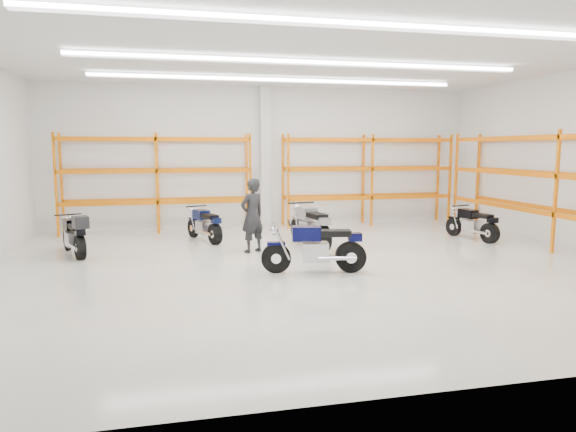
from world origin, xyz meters
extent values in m
plane|color=beige|center=(0.00, 0.00, 0.00)|extent=(14.00, 14.00, 0.00)
cube|color=white|center=(0.00, 6.00, 2.25)|extent=(14.00, 0.02, 4.50)
cube|color=white|center=(0.00, -6.00, 2.25)|extent=(14.00, 0.02, 4.50)
cube|color=white|center=(0.00, 0.00, 4.50)|extent=(14.00, 12.00, 0.02)
cube|color=white|center=(0.00, -3.00, 4.40)|extent=(10.00, 0.22, 0.10)
cube|color=white|center=(0.00, 0.50, 4.40)|extent=(10.00, 0.22, 0.10)
cube|color=white|center=(0.00, 3.50, 4.40)|extent=(10.00, 0.22, 0.10)
cylinder|color=black|center=(-0.92, -0.52, 0.31)|extent=(0.63, 0.23, 0.61)
cylinder|color=black|center=(0.59, -0.80, 0.32)|extent=(0.66, 0.29, 0.64)
cylinder|color=silver|center=(-0.92, -0.52, 0.31)|extent=(0.23, 0.18, 0.20)
cylinder|color=silver|center=(0.59, -0.80, 0.32)|extent=(0.26, 0.24, 0.23)
cube|color=#080A38|center=(-0.92, -0.52, 0.61)|extent=(0.39, 0.22, 0.06)
cube|color=#B7B7BC|center=(-0.14, -0.66, 0.43)|extent=(0.59, 0.46, 0.39)
cube|color=#A5A5AA|center=(0.25, -0.73, 0.33)|extent=(0.73, 0.25, 0.08)
cube|color=#080A38|center=(-0.32, -0.63, 0.82)|extent=(0.63, 0.45, 0.29)
cube|color=black|center=(0.25, -0.73, 0.82)|extent=(0.72, 0.42, 0.12)
cube|color=#080A38|center=(0.67, -0.81, 0.74)|extent=(0.30, 0.27, 0.16)
cylinder|color=black|center=(-0.66, -0.57, 1.04)|extent=(0.16, 0.71, 0.04)
sphere|color=silver|center=(-0.96, -0.51, 0.88)|extent=(0.19, 0.19, 0.19)
cylinder|color=silver|center=(0.26, -0.90, 0.33)|extent=(0.77, 0.23, 0.09)
cylinder|color=black|center=(-5.57, 2.98, 0.27)|extent=(0.30, 0.54, 0.54)
cylinder|color=black|center=(-5.06, 1.73, 0.28)|extent=(0.36, 0.58, 0.56)
cylinder|color=silver|center=(-5.57, 2.98, 0.27)|extent=(0.18, 0.21, 0.18)
cylinder|color=silver|center=(-5.06, 1.73, 0.28)|extent=(0.24, 0.25, 0.20)
cube|color=black|center=(-5.57, 2.98, 0.54)|extent=(0.25, 0.35, 0.05)
cube|color=#B7B7BC|center=(-5.31, 2.33, 0.38)|extent=(0.48, 0.56, 0.34)
cube|color=#A5A5AA|center=(-5.18, 2.01, 0.29)|extent=(0.33, 0.63, 0.07)
cube|color=black|center=(-5.37, 2.48, 0.72)|extent=(0.47, 0.58, 0.25)
cube|color=black|center=(-5.18, 2.01, 0.72)|extent=(0.47, 0.65, 0.11)
cube|color=black|center=(-5.04, 1.66, 0.65)|extent=(0.27, 0.29, 0.14)
cylinder|color=black|center=(-5.48, 2.77, 0.92)|extent=(0.60, 0.26, 0.03)
sphere|color=silver|center=(-5.58, 3.02, 0.78)|extent=(0.17, 0.17, 0.17)
cylinder|color=silver|center=(-5.30, 1.92, 0.29)|extent=(0.33, 0.66, 0.08)
cube|color=black|center=(-5.00, 1.56, 0.88)|extent=(0.41, 0.43, 0.27)
cylinder|color=black|center=(-2.41, 4.17, 0.27)|extent=(0.31, 0.54, 0.54)
cylinder|color=black|center=(-1.89, 2.91, 0.28)|extent=(0.37, 0.58, 0.56)
cylinder|color=silver|center=(-2.41, 4.17, 0.27)|extent=(0.19, 0.22, 0.18)
cylinder|color=silver|center=(-1.89, 2.91, 0.28)|extent=(0.24, 0.25, 0.20)
cube|color=#0D1845|center=(-2.41, 4.17, 0.54)|extent=(0.25, 0.35, 0.05)
cube|color=#B7B7BC|center=(-2.14, 3.52, 0.38)|extent=(0.48, 0.56, 0.34)
cube|color=#A5A5AA|center=(-2.00, 3.20, 0.29)|extent=(0.34, 0.63, 0.07)
cube|color=#0D1845|center=(-2.20, 3.67, 0.72)|extent=(0.48, 0.59, 0.25)
cube|color=black|center=(-2.00, 3.20, 0.72)|extent=(0.48, 0.66, 0.11)
cube|color=#0D1845|center=(-1.86, 2.85, 0.65)|extent=(0.27, 0.29, 0.14)
cylinder|color=black|center=(-2.32, 3.95, 0.92)|extent=(0.60, 0.27, 0.03)
sphere|color=silver|center=(-2.42, 4.20, 0.78)|extent=(0.17, 0.17, 0.17)
cylinder|color=silver|center=(-2.12, 3.11, 0.29)|extent=(0.34, 0.66, 0.08)
cylinder|color=black|center=(0.37, 2.95, 0.32)|extent=(0.23, 0.65, 0.64)
cylinder|color=black|center=(0.63, 1.37, 0.33)|extent=(0.30, 0.68, 0.66)
cylinder|color=silver|center=(0.37, 2.95, 0.32)|extent=(0.18, 0.23, 0.21)
cylinder|color=silver|center=(0.63, 1.37, 0.33)|extent=(0.25, 0.27, 0.23)
cube|color=#98979D|center=(0.37, 2.95, 0.64)|extent=(0.22, 0.41, 0.06)
cube|color=#B7B7BC|center=(0.51, 2.13, 0.45)|extent=(0.47, 0.61, 0.41)
cube|color=#A5A5AA|center=(0.57, 1.73, 0.34)|extent=(0.25, 0.76, 0.09)
cube|color=#98979D|center=(0.47, 2.32, 0.85)|extent=(0.46, 0.65, 0.30)
cube|color=black|center=(0.57, 1.73, 0.85)|extent=(0.43, 0.75, 0.13)
cube|color=#98979D|center=(0.65, 1.29, 0.77)|extent=(0.28, 0.31, 0.17)
cylinder|color=black|center=(0.42, 2.68, 1.09)|extent=(0.74, 0.16, 0.04)
sphere|color=silver|center=(0.36, 2.99, 0.92)|extent=(0.20, 0.20, 0.20)
cylinder|color=silver|center=(0.41, 1.66, 0.34)|extent=(0.23, 0.80, 0.10)
cylinder|color=black|center=(5.02, 2.74, 0.27)|extent=(0.23, 0.55, 0.54)
cylinder|color=black|center=(5.33, 1.44, 0.28)|extent=(0.28, 0.58, 0.56)
cylinder|color=silver|center=(5.02, 2.74, 0.27)|extent=(0.16, 0.20, 0.18)
cylinder|color=silver|center=(5.33, 1.44, 0.28)|extent=(0.22, 0.23, 0.20)
cube|color=black|center=(5.02, 2.74, 0.54)|extent=(0.20, 0.34, 0.05)
cube|color=#B7B7BC|center=(5.18, 2.06, 0.38)|extent=(0.42, 0.53, 0.34)
cube|color=#A5A5AA|center=(5.26, 1.73, 0.29)|extent=(0.25, 0.63, 0.07)
cube|color=black|center=(5.14, 2.22, 0.72)|extent=(0.41, 0.56, 0.25)
cube|color=black|center=(5.26, 1.73, 0.72)|extent=(0.40, 0.64, 0.11)
cube|color=black|center=(5.35, 1.37, 0.64)|extent=(0.25, 0.27, 0.14)
cylinder|color=black|center=(5.07, 2.52, 0.91)|extent=(0.62, 0.17, 0.03)
sphere|color=silver|center=(5.01, 2.78, 0.77)|extent=(0.17, 0.17, 0.17)
cylinder|color=silver|center=(5.13, 1.66, 0.29)|extent=(0.23, 0.67, 0.08)
imported|color=black|center=(-1.07, 1.70, 0.91)|extent=(0.79, 0.71, 1.82)
cube|color=white|center=(0.00, 5.82, 2.25)|extent=(0.32, 0.32, 4.50)
cube|color=orange|center=(-6.20, 5.88, 1.50)|extent=(0.07, 0.07, 3.00)
cube|color=orange|center=(-6.20, 5.08, 1.50)|extent=(0.07, 0.07, 3.00)
cube|color=orange|center=(-3.40, 5.88, 1.50)|extent=(0.07, 0.07, 3.00)
cube|color=orange|center=(-3.40, 5.08, 1.50)|extent=(0.07, 0.07, 3.00)
cube|color=orange|center=(-0.60, 5.88, 1.50)|extent=(0.07, 0.07, 3.00)
cube|color=orange|center=(-0.60, 5.08, 1.50)|extent=(0.07, 0.07, 3.00)
cube|color=orange|center=(-3.40, 5.88, 0.94)|extent=(5.60, 0.07, 0.12)
cube|color=orange|center=(-3.40, 5.08, 0.94)|extent=(5.60, 0.07, 0.12)
cube|color=orange|center=(-3.40, 5.88, 1.88)|extent=(5.60, 0.07, 0.12)
cube|color=orange|center=(-3.40, 5.08, 1.88)|extent=(5.60, 0.07, 0.12)
cube|color=orange|center=(-3.40, 5.88, 2.81)|extent=(5.60, 0.07, 0.12)
cube|color=orange|center=(-3.40, 5.08, 2.81)|extent=(5.60, 0.07, 0.12)
cube|color=orange|center=(0.60, 5.88, 1.50)|extent=(0.07, 0.07, 3.00)
cube|color=orange|center=(0.60, 5.08, 1.50)|extent=(0.07, 0.07, 3.00)
cube|color=orange|center=(3.40, 5.88, 1.50)|extent=(0.07, 0.07, 3.00)
cube|color=orange|center=(3.40, 5.08, 1.50)|extent=(0.07, 0.07, 3.00)
cube|color=orange|center=(6.20, 5.88, 1.50)|extent=(0.07, 0.07, 3.00)
cube|color=orange|center=(6.20, 5.08, 1.50)|extent=(0.07, 0.07, 3.00)
cube|color=orange|center=(3.40, 5.88, 0.94)|extent=(5.60, 0.07, 0.12)
cube|color=orange|center=(3.40, 5.08, 0.94)|extent=(5.60, 0.07, 0.12)
cube|color=orange|center=(3.40, 5.88, 1.88)|extent=(5.60, 0.07, 0.12)
cube|color=orange|center=(3.40, 5.08, 1.88)|extent=(5.60, 0.07, 0.12)
cube|color=orange|center=(3.40, 5.88, 2.81)|extent=(5.60, 0.07, 0.12)
cube|color=orange|center=(3.40, 5.08, 2.81)|extent=(5.60, 0.07, 0.12)
cube|color=orange|center=(6.08, 0.00, 1.50)|extent=(0.07, 0.07, 3.00)
cube|color=orange|center=(6.88, 4.50, 1.50)|extent=(0.07, 0.07, 3.00)
cube|color=orange|center=(6.08, 4.50, 1.50)|extent=(0.07, 0.07, 3.00)
cube|color=orange|center=(6.08, 0.00, 0.94)|extent=(0.07, 9.00, 0.12)
cube|color=orange|center=(6.08, 0.00, 1.88)|extent=(0.07, 9.00, 0.12)
cube|color=orange|center=(6.08, 0.00, 2.81)|extent=(0.07, 9.00, 0.12)
camera|label=1|loc=(-2.95, -10.61, 2.54)|focal=32.00mm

